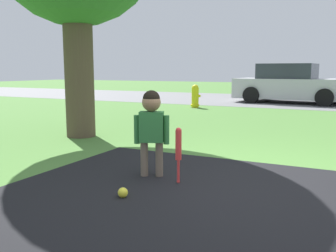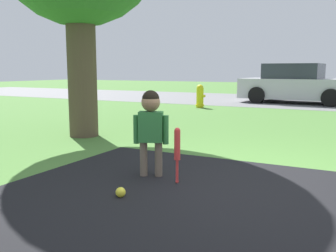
{
  "view_description": "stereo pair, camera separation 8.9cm",
  "coord_description": "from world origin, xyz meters",
  "px_view_note": "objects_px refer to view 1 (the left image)",
  "views": [
    {
      "loc": [
        0.77,
        -3.6,
        1.16
      ],
      "look_at": [
        -1.14,
        0.28,
        0.5
      ],
      "focal_mm": 40.0,
      "sensor_mm": 36.0,
      "label": 1
    },
    {
      "loc": [
        0.85,
        -3.56,
        1.16
      ],
      "look_at": [
        -1.14,
        0.28,
        0.5
      ],
      "focal_mm": 40.0,
      "sensor_mm": 36.0,
      "label": 2
    }
  ],
  "objects_px": {
    "child": "(152,121)",
    "fire_hydrant": "(195,96)",
    "parked_car": "(291,85)",
    "sports_ball": "(123,193)",
    "baseball_bat": "(178,147)"
  },
  "relations": [
    {
      "from": "child",
      "to": "fire_hydrant",
      "type": "bearing_deg",
      "value": 87.43
    },
    {
      "from": "child",
      "to": "parked_car",
      "type": "bearing_deg",
      "value": 69.04
    },
    {
      "from": "sports_ball",
      "to": "parked_car",
      "type": "xyz_separation_m",
      "value": [
        -0.12,
        10.96,
        0.58
      ]
    },
    {
      "from": "sports_ball",
      "to": "fire_hydrant",
      "type": "distance_m",
      "value": 8.26
    },
    {
      "from": "child",
      "to": "fire_hydrant",
      "type": "height_order",
      "value": "child"
    },
    {
      "from": "child",
      "to": "baseball_bat",
      "type": "height_order",
      "value": "child"
    },
    {
      "from": "child",
      "to": "sports_ball",
      "type": "distance_m",
      "value": 0.92
    },
    {
      "from": "fire_hydrant",
      "to": "parked_car",
      "type": "bearing_deg",
      "value": 52.41
    },
    {
      "from": "fire_hydrant",
      "to": "parked_car",
      "type": "distance_m",
      "value": 3.9
    },
    {
      "from": "baseball_bat",
      "to": "parked_car",
      "type": "xyz_separation_m",
      "value": [
        -0.39,
        10.33,
        0.26
      ]
    },
    {
      "from": "baseball_bat",
      "to": "fire_hydrant",
      "type": "distance_m",
      "value": 7.76
    },
    {
      "from": "child",
      "to": "baseball_bat",
      "type": "xyz_separation_m",
      "value": [
        0.36,
        -0.1,
        -0.24
      ]
    },
    {
      "from": "child",
      "to": "sports_ball",
      "type": "bearing_deg",
      "value": -103.74
    },
    {
      "from": "child",
      "to": "sports_ball",
      "type": "height_order",
      "value": "child"
    },
    {
      "from": "baseball_bat",
      "to": "parked_car",
      "type": "bearing_deg",
      "value": 92.14
    }
  ]
}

